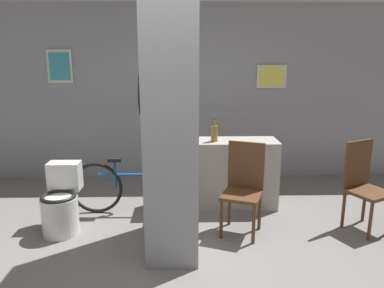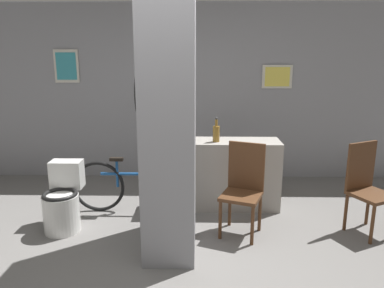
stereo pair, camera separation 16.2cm
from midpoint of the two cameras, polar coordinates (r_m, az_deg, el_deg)
The scene contains 9 objects.
ground_plane at distance 3.56m, azimuth -5.85°, elevation -18.52°, with size 14.00×14.00×0.00m, color slate.
wall_back at distance 5.66m, azimuth -4.14°, elevation 7.73°, with size 8.00×0.09×2.60m.
pillar_center at distance 3.51m, azimuth -4.46°, elevation 3.98°, with size 0.51×0.92×2.60m.
counter_shelf at distance 4.70m, azimuth 3.46°, elevation -4.50°, with size 1.38×0.44×0.85m.
toilet at distance 4.33m, azimuth -20.32°, elevation -8.63°, with size 0.38×0.54×0.72m.
chair_near_pillar at distance 4.03m, azimuth 6.71°, elevation -6.24°, with size 0.51×0.51×0.97m.
chair_by_doorway at distance 4.45m, azimuth 23.78°, elevation -5.41°, with size 0.53×0.53×0.97m.
bicycle at distance 4.58m, azimuth -9.59°, elevation -6.41°, with size 1.57×0.42×0.68m.
bottle_tall at distance 4.50m, azimuth 2.39°, elevation 1.74°, with size 0.08×0.08×0.30m.
Camera 1 is at (0.19, -3.00, 1.90)m, focal length 35.00 mm.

